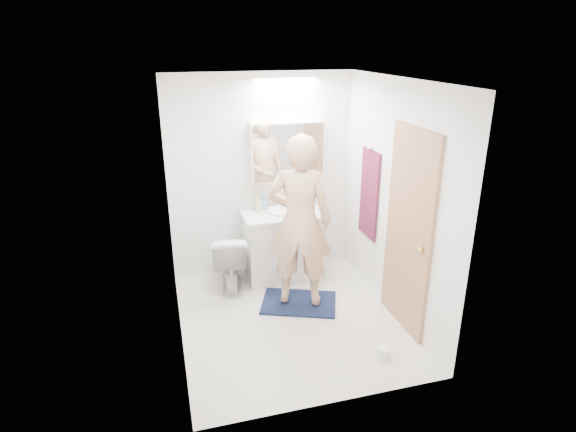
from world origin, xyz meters
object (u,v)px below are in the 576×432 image
object	(u,v)px
vanity_cabinet	(283,246)
toilet	(230,260)
soap_bottle_b	(263,202)
toothbrush_cup	(297,203)
person	(300,222)
medicine_cabinet	(287,151)
soap_bottle_a	(258,203)
toilet_paper_roll	(383,353)

from	to	relation	value
vanity_cabinet	toilet	world-z (taller)	vanity_cabinet
soap_bottle_b	toothbrush_cup	bearing A→B (deg)	-2.81
vanity_cabinet	person	bearing A→B (deg)	-90.78
medicine_cabinet	toilet	distance (m)	1.43
vanity_cabinet	soap_bottle_b	distance (m)	0.58
person	toothbrush_cup	world-z (taller)	person
vanity_cabinet	soap_bottle_a	distance (m)	0.61
soap_bottle_a	medicine_cabinet	bearing A→B (deg)	9.07
vanity_cabinet	medicine_cabinet	size ratio (longest dim) A/B	1.02
medicine_cabinet	toothbrush_cup	world-z (taller)	medicine_cabinet
person	soap_bottle_b	distance (m)	0.90
vanity_cabinet	soap_bottle_a	bearing A→B (deg)	150.49
medicine_cabinet	toilet_paper_roll	xyz separation A→B (m)	(0.35, -2.01, -1.45)
medicine_cabinet	toothbrush_cup	xyz separation A→B (m)	(0.10, -0.05, -0.64)
medicine_cabinet	person	size ratio (longest dim) A/B	0.48
medicine_cabinet	person	distance (m)	1.06
soap_bottle_b	toilet_paper_roll	world-z (taller)	soap_bottle_b
toilet	person	world-z (taller)	person
vanity_cabinet	toothbrush_cup	world-z (taller)	toothbrush_cup
toothbrush_cup	medicine_cabinet	bearing A→B (deg)	154.45
toilet	toothbrush_cup	world-z (taller)	toothbrush_cup
toilet	soap_bottle_a	distance (m)	0.75
toothbrush_cup	toilet_paper_roll	size ratio (longest dim) A/B	0.86
soap_bottle_a	toothbrush_cup	size ratio (longest dim) A/B	2.10
toilet	soap_bottle_a	bearing A→B (deg)	-139.68
toilet_paper_roll	toothbrush_cup	bearing A→B (deg)	97.09
vanity_cabinet	soap_bottle_b	bearing A→B (deg)	136.94
vanity_cabinet	toilet_paper_roll	bearing A→B (deg)	-75.67
soap_bottle_a	toilet_paper_roll	distance (m)	2.25
vanity_cabinet	toilet_paper_roll	world-z (taller)	vanity_cabinet
toilet_paper_roll	soap_bottle_a	bearing A→B (deg)	110.40
person	toothbrush_cup	bearing A→B (deg)	-83.02
medicine_cabinet	soap_bottle_b	xyz separation A→B (m)	(-0.30, -0.03, -0.59)
vanity_cabinet	medicine_cabinet	xyz separation A→B (m)	(0.11, 0.21, 1.11)
toilet	soap_bottle_b	world-z (taller)	soap_bottle_b
vanity_cabinet	toilet	size ratio (longest dim) A/B	1.31
soap_bottle_b	soap_bottle_a	bearing A→B (deg)	-157.51
toilet	soap_bottle_b	distance (m)	0.80
person	soap_bottle_b	bearing A→B (deg)	-56.53
soap_bottle_a	soap_bottle_b	size ratio (longest dim) A/B	1.09
medicine_cabinet	toothbrush_cup	distance (m)	0.65
toilet	toothbrush_cup	xyz separation A→B (m)	(0.89, 0.28, 0.52)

